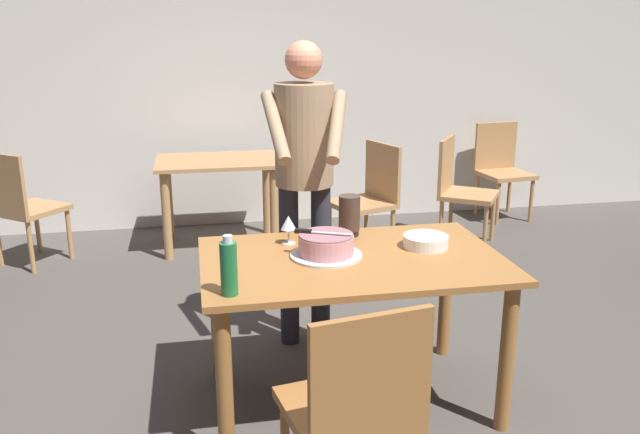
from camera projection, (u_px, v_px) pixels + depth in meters
name	position (u px, v px, depth m)	size (l,w,h in m)	color
ground_plane	(350.00, 399.00, 3.28)	(14.00, 14.00, 0.00)	#4C4742
back_wall	(269.00, 76.00, 5.95)	(10.00, 0.12, 2.70)	silver
main_dining_table	(352.00, 281.00, 3.10)	(1.41, 0.89, 0.75)	#9E6633
cake_on_platter	(326.00, 246.00, 3.07)	(0.34, 0.34, 0.11)	silver
cake_knife	(311.00, 232.00, 3.06)	(0.26, 0.13, 0.02)	silver
plate_stack	(426.00, 241.00, 3.20)	(0.22, 0.22, 0.06)	white
wine_glass_near	(288.00, 224.00, 3.23)	(0.08, 0.08, 0.14)	silver
water_bottle	(229.00, 268.00, 2.61)	(0.07, 0.07, 0.25)	#1E6B38
hurricane_lamp	(349.00, 215.00, 3.36)	(0.11, 0.11, 0.21)	black
person_cutting_cake	(304.00, 162.00, 3.57)	(0.46, 0.57, 1.72)	#2D2D38
chair_near_side	(355.00, 406.00, 2.33)	(0.51, 0.51, 0.90)	#9E6633
background_table	(218.00, 179.00, 5.42)	(1.00, 0.70, 0.74)	tan
background_chair_0	(21.00, 204.00, 4.98)	(0.62, 0.62, 0.90)	tan
background_chair_1	(369.00, 195.00, 5.23)	(0.56, 0.56, 0.90)	tan
background_chair_2	(460.00, 187.00, 5.50)	(0.61, 0.61, 0.90)	tan
background_chair_3	(501.00, 167.00, 6.29)	(0.49, 0.49, 0.90)	tan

